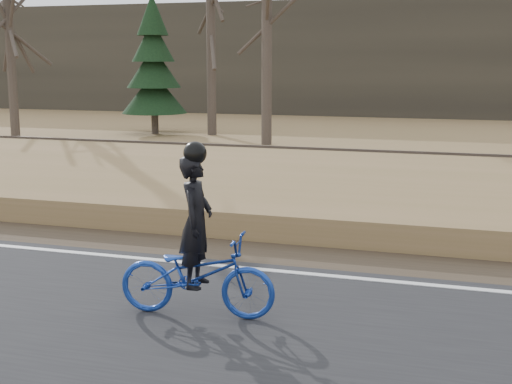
% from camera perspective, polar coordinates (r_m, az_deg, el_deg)
% --- Properties ---
extents(ground, '(120.00, 120.00, 0.00)m').
position_cam_1_polar(ground, '(10.51, -9.97, -5.86)').
color(ground, olive).
rests_on(ground, ground).
extents(road, '(120.00, 6.00, 0.06)m').
position_cam_1_polar(road, '(8.48, -17.88, -10.04)').
color(road, black).
rests_on(road, ground).
extents(edge_line, '(120.00, 0.12, 0.01)m').
position_cam_1_polar(edge_line, '(10.66, -9.48, -5.24)').
color(edge_line, silver).
rests_on(edge_line, road).
extents(shoulder, '(120.00, 1.60, 0.04)m').
position_cam_1_polar(shoulder, '(11.54, -7.22, -4.19)').
color(shoulder, '#473A2B').
rests_on(shoulder, ground).
extents(embankment, '(120.00, 5.00, 0.44)m').
position_cam_1_polar(embankment, '(14.21, -2.18, -0.50)').
color(embankment, olive).
rests_on(embankment, ground).
extents(ballast, '(120.00, 3.00, 0.45)m').
position_cam_1_polar(ballast, '(17.77, 1.96, 1.76)').
color(ballast, slate).
rests_on(ballast, ground).
extents(railroad, '(120.00, 2.40, 0.29)m').
position_cam_1_polar(railroad, '(17.73, 1.97, 2.73)').
color(railroad, black).
rests_on(railroad, ballast).
extents(treeline_backdrop, '(120.00, 4.00, 6.00)m').
position_cam_1_polar(treeline_backdrop, '(39.20, 10.85, 10.45)').
color(treeline_backdrop, '#383328').
rests_on(treeline_backdrop, ground).
extents(cyclist, '(1.86, 0.80, 2.00)m').
position_cam_1_polar(cyclist, '(8.11, -4.76, -5.63)').
color(cyclist, navy).
rests_on(cyclist, road).
extents(bare_tree_far_left, '(0.36, 0.36, 8.38)m').
position_cam_1_polar(bare_tree_far_left, '(28.84, -19.16, 12.46)').
color(bare_tree_far_left, '#493F36').
rests_on(bare_tree_far_left, ground).
extents(bare_tree_left, '(0.36, 0.36, 7.94)m').
position_cam_1_polar(bare_tree_left, '(28.27, -3.63, 12.62)').
color(bare_tree_left, '#493F36').
rests_on(bare_tree_left, ground).
extents(bare_tree_near_left, '(0.36, 0.36, 7.70)m').
position_cam_1_polar(bare_tree_near_left, '(24.96, 0.87, 12.64)').
color(bare_tree_near_left, '#493F36').
rests_on(bare_tree_near_left, ground).
extents(conifer, '(2.60, 2.60, 5.49)m').
position_cam_1_polar(conifer, '(28.90, -8.20, 9.76)').
color(conifer, '#493F36').
rests_on(conifer, ground).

